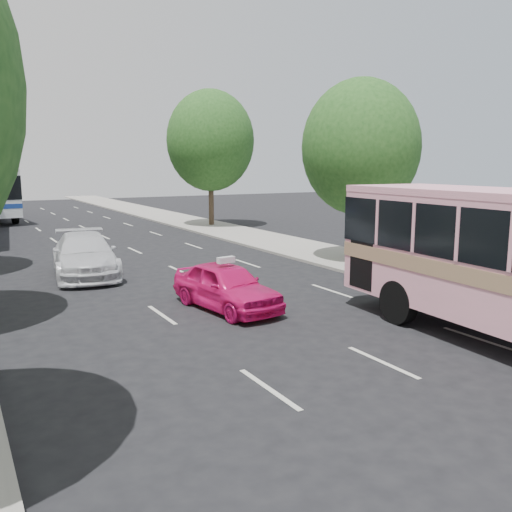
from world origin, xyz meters
TOP-DOWN VIEW (x-y plane):
  - ground at (0.00, 0.00)m, footprint 120.00×120.00m
  - sidewalk_right at (8.50, 20.00)m, footprint 4.00×90.00m
  - tree_right_near at (8.78, 7.94)m, footprint 5.10×5.10m
  - tree_right_far at (9.08, 23.94)m, footprint 6.00×6.00m
  - pink_taxi at (0.02, 3.66)m, footprint 2.18×4.31m
  - white_pickup at (-2.53, 10.88)m, footprint 3.03×5.87m
  - taxi_roof_sign at (0.02, 3.66)m, footprint 0.57×0.25m

SIDE VIEW (x-z plane):
  - ground at x=0.00m, z-range 0.00..0.00m
  - sidewalk_right at x=8.50m, z-range 0.00..0.12m
  - pink_taxi at x=0.02m, z-range 0.00..1.41m
  - white_pickup at x=-2.53m, z-range 0.00..1.63m
  - taxi_roof_sign at x=0.02m, z-range 1.41..1.59m
  - tree_right_near at x=8.78m, z-range 1.23..9.18m
  - tree_right_far at x=9.08m, z-range 1.45..10.80m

